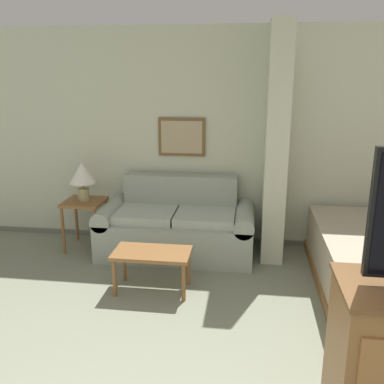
% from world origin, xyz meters
% --- Properties ---
extents(wall_back, '(7.38, 0.16, 2.60)m').
position_xyz_m(wall_back, '(-0.00, 3.74, 1.29)').
color(wall_back, beige).
rests_on(wall_back, ground_plane).
extents(wall_partition_pillar, '(0.24, 0.62, 2.60)m').
position_xyz_m(wall_partition_pillar, '(0.77, 3.37, 1.30)').
color(wall_partition_pillar, beige).
rests_on(wall_partition_pillar, ground_plane).
extents(couch, '(1.79, 0.84, 0.88)m').
position_xyz_m(couch, '(-0.33, 3.26, 0.32)').
color(couch, '#99A393').
rests_on(couch, ground_plane).
extents(coffee_table, '(0.75, 0.41, 0.41)m').
position_xyz_m(coffee_table, '(-0.42, 2.32, 0.35)').
color(coffee_table, brown).
rests_on(coffee_table, ground_plane).
extents(side_table, '(0.46, 0.46, 0.60)m').
position_xyz_m(side_table, '(-1.45, 3.27, 0.50)').
color(side_table, brown).
rests_on(side_table, ground_plane).
extents(table_lamp, '(0.31, 0.31, 0.46)m').
position_xyz_m(table_lamp, '(-1.45, 3.27, 0.91)').
color(table_lamp, tan).
rests_on(table_lamp, side_table).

